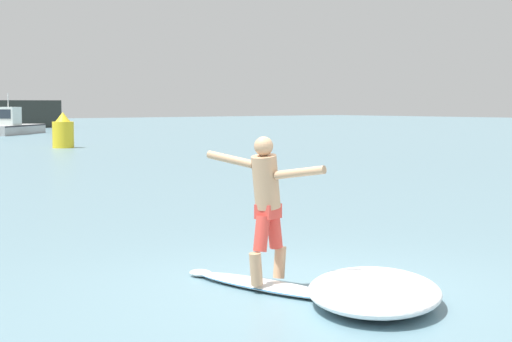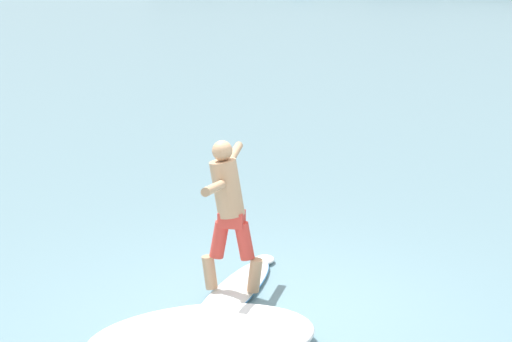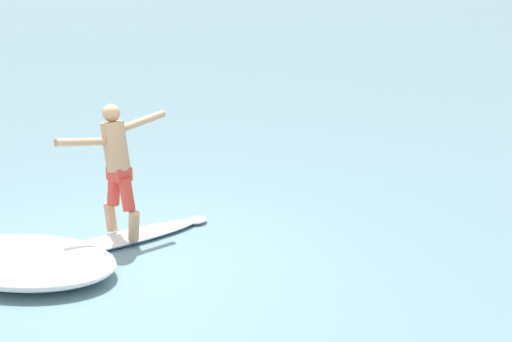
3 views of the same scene
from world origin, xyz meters
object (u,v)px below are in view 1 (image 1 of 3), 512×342
object	(u,v)px
surfboard	(265,285)
channel_marker_buoy	(63,132)
small_boat_offshore	(13,127)
surfer	(266,198)

from	to	relation	value
surfboard	channel_marker_buoy	world-z (taller)	channel_marker_buoy
small_boat_offshore	channel_marker_buoy	world-z (taller)	small_boat_offshore
surfer	channel_marker_buoy	size ratio (longest dim) A/B	0.98
surfboard	small_boat_offshore	size ratio (longest dim) A/B	0.35
surfboard	surfer	size ratio (longest dim) A/B	1.42
surfer	channel_marker_buoy	distance (m)	31.58
channel_marker_buoy	surfer	bearing A→B (deg)	-112.85
surfboard	small_boat_offshore	world-z (taller)	small_boat_offshore
surfer	channel_marker_buoy	xyz separation A→B (m)	(12.26, 29.10, -0.30)
small_boat_offshore	channel_marker_buoy	xyz separation A→B (m)	(-5.24, -17.59, 0.20)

